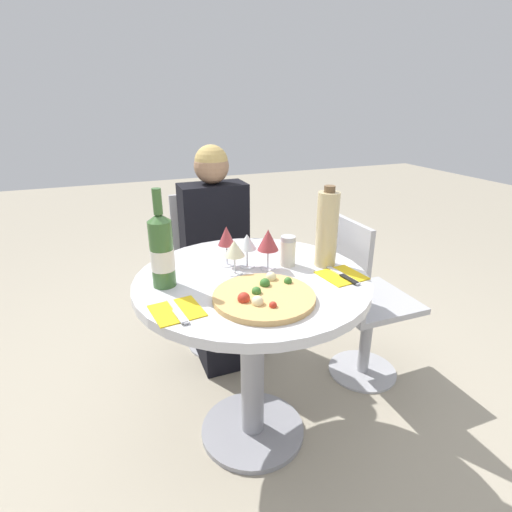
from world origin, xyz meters
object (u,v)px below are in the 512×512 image
Objects in this scene: chair_empty_side at (359,303)px; dining_table at (252,316)px; tall_carafe at (327,229)px; seated_diner at (219,268)px; wine_bottle at (162,251)px; pizza_large at (264,296)px; chair_behind_diner at (213,274)px.

dining_table is at bearing -74.90° from chair_empty_side.
dining_table is 2.76× the size of tall_carafe.
wine_bottle is (-0.37, -0.60, 0.37)m from seated_diner.
chair_empty_side is (0.58, -0.47, -0.09)m from seated_diner.
pizza_large reaches higher than dining_table.
chair_behind_diner is 0.84m from chair_empty_side.
dining_table is 0.26m from pizza_large.
pizza_large is at bearing -38.73° from wine_bottle.
chair_behind_diner is 1.00× the size of chair_empty_side.
chair_behind_diner is at bearing 63.26° from wine_bottle.
chair_behind_diner is at bearing 108.16° from tall_carafe.
seated_diner is 0.76m from chair_empty_side.
seated_diner is 3.33× the size of wine_bottle.
dining_table is 1.00× the size of chair_empty_side.
chair_behind_diner reaches higher than dining_table.
tall_carafe is at bearing -0.22° from dining_table.
seated_diner reaches higher than dining_table.
wine_bottle reaches higher than dining_table.
wine_bottle is at bearing 175.80° from tall_carafe.
chair_empty_side is at bearing 15.10° from dining_table.
dining_table is 0.76× the size of seated_diner.
chair_behind_diner reaches higher than pizza_large.
seated_diner is at bearing 84.19° from pizza_large.
chair_behind_diner and chair_empty_side have the same top height.
chair_behind_diner is 2.53× the size of wine_bottle.
dining_table is 2.51× the size of wine_bottle.
tall_carafe reaches higher than chair_empty_side.
wine_bottle reaches higher than tall_carafe.
seated_diner reaches higher than wine_bottle.
seated_diner is at bearing 58.25° from wine_bottle.
seated_diner is (0.00, -0.14, 0.09)m from chair_behind_diner.
chair_empty_side is 1.06m from wine_bottle.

